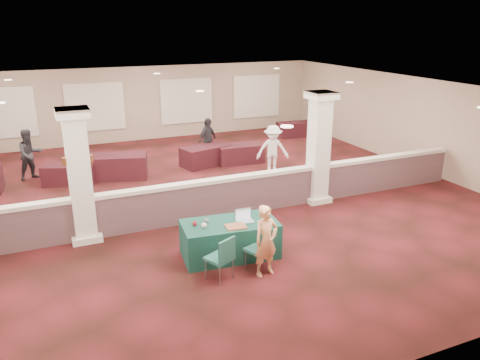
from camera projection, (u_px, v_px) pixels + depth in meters
name	position (u px, v px, depth m)	size (l,w,h in m)	color
ground	(203.00, 198.00, 13.99)	(16.00, 16.00, 0.00)	#4A1216
wall_back	(142.00, 104.00, 20.43)	(16.00, 0.04, 3.20)	gray
wall_front	(387.00, 280.00, 6.52)	(16.00, 0.04, 3.20)	gray
wall_right	(417.00, 124.00, 16.47)	(0.04, 16.00, 3.20)	gray
ceiling	(200.00, 91.00, 12.96)	(16.00, 16.00, 0.02)	white
partition_wall	(221.00, 197.00, 12.50)	(15.60, 0.28, 1.10)	#50363E
column_left	(79.00, 175.00, 10.85)	(0.72, 0.72, 3.20)	white
column_right	(319.00, 147.00, 13.28)	(0.72, 0.72, 3.20)	white
sconce_left	(65.00, 161.00, 10.63)	(0.12, 0.12, 0.18)	brown
sconce_right	(90.00, 159.00, 10.84)	(0.12, 0.12, 0.18)	brown
near_table	(230.00, 239.00, 10.46)	(2.10, 1.05, 0.81)	#0F3831
conf_chair_main	(262.00, 247.00, 9.76)	(0.61, 0.62, 0.95)	#1B4F45
conf_chair_side	(222.00, 255.00, 9.40)	(0.64, 0.64, 0.95)	#1B4F45
woman	(266.00, 241.00, 9.57)	(0.55, 0.37, 1.52)	#FFAE6E
far_table_front_left	(69.00, 174.00, 15.17)	(1.60, 0.80, 0.65)	black
far_table_front_center	(117.00, 166.00, 15.72)	(1.96, 0.98, 0.79)	black
far_table_front_right	(240.00, 154.00, 17.42)	(1.69, 0.85, 0.69)	black
far_table_back_center	(206.00, 156.00, 17.11)	(1.76, 0.88, 0.71)	black
far_table_back_right	(295.00, 129.00, 21.43)	(1.61, 0.80, 0.65)	black
attendee_a	(30.00, 154.00, 15.46)	(0.81, 0.45, 1.69)	black
attendee_b	(273.00, 150.00, 16.00)	(1.09, 0.50, 1.70)	silver
attendee_c	(208.00, 140.00, 17.56)	(0.95, 0.45, 1.62)	black
attendee_d	(77.00, 153.00, 15.56)	(0.85, 0.46, 1.72)	black
laptop_base	(245.00, 221.00, 10.37)	(0.37, 0.25, 0.02)	silver
laptop_screen	(243.00, 214.00, 10.44)	(0.37, 0.01, 0.24)	silver
screen_glow	(243.00, 214.00, 10.44)	(0.33, 0.00, 0.21)	silver
knitting	(236.00, 226.00, 10.09)	(0.44, 0.33, 0.03)	#C35B1F
yarn_cream	(204.00, 225.00, 10.03)	(0.12, 0.12, 0.12)	#EDE2C3
yarn_red	(195.00, 223.00, 10.14)	(0.11, 0.11, 0.11)	maroon
yarn_grey	(206.00, 220.00, 10.29)	(0.12, 0.12, 0.12)	#545459
scissors	(265.00, 224.00, 10.25)	(0.13, 0.03, 0.01)	red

